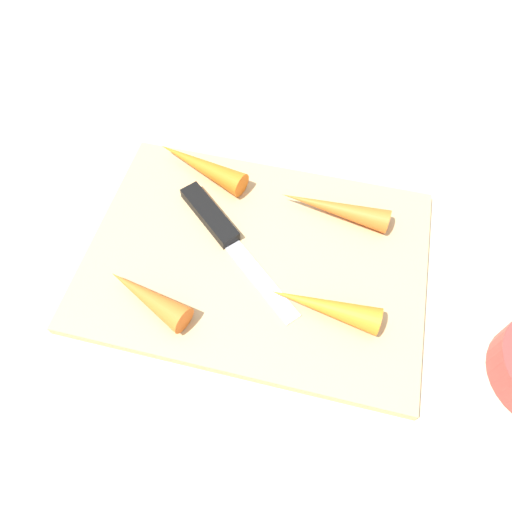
# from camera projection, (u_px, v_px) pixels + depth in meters

# --- Properties ---
(ground_plane) EXTENTS (1.40, 1.40, 0.00)m
(ground_plane) POSITION_uv_depth(u_px,v_px,m) (256.00, 262.00, 0.52)
(ground_plane) COLOR #C6B793
(cutting_board) EXTENTS (0.36, 0.26, 0.01)m
(cutting_board) POSITION_uv_depth(u_px,v_px,m) (256.00, 259.00, 0.51)
(cutting_board) COLOR tan
(cutting_board) RESTS_ON ground_plane
(knife) EXTENTS (0.16, 0.15, 0.01)m
(knife) POSITION_uv_depth(u_px,v_px,m) (216.00, 223.00, 0.52)
(knife) COLOR #B7B7BC
(knife) RESTS_ON cutting_board
(carrot_short) EXTENTS (0.11, 0.04, 0.03)m
(carrot_short) POSITION_uv_depth(u_px,v_px,m) (324.00, 306.00, 0.46)
(carrot_short) COLOR orange
(carrot_short) RESTS_ON cutting_board
(carrot_longest) EXTENTS (0.12, 0.04, 0.03)m
(carrot_longest) POSITION_uv_depth(u_px,v_px,m) (334.00, 208.00, 0.52)
(carrot_longest) COLOR orange
(carrot_longest) RESTS_ON cutting_board
(carrot_shortest) EXTENTS (0.10, 0.06, 0.03)m
(carrot_shortest) POSITION_uv_depth(u_px,v_px,m) (147.00, 296.00, 0.47)
(carrot_shortest) COLOR orange
(carrot_shortest) RESTS_ON cutting_board
(carrot_long) EXTENTS (0.12, 0.07, 0.03)m
(carrot_long) POSITION_uv_depth(u_px,v_px,m) (201.00, 165.00, 0.56)
(carrot_long) COLOR orange
(carrot_long) RESTS_ON cutting_board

